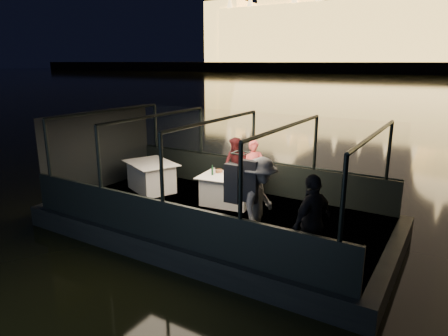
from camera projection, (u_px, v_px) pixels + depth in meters
The scene contains 28 objects.
river_water at pixel (440, 84), 76.17m from camera, with size 500.00×500.00×0.00m, color black.
boat_hull at pixel (216, 230), 10.12m from camera, with size 8.60×4.40×1.00m, color black.
boat_deck at pixel (216, 213), 9.99m from camera, with size 8.00×4.00×0.04m, color black.
gunwale_port at pixel (253, 176), 11.52m from camera, with size 8.00×0.08×0.90m, color black.
gunwale_starboard at pixel (164, 222), 8.22m from camera, with size 8.00×0.08×0.90m, color black.
cabin_glass_port at pixel (253, 137), 11.23m from camera, with size 8.00×0.02×1.40m, color #99B2B2, non-canonical shape.
cabin_glass_starboard at pixel (161, 168), 7.93m from camera, with size 8.00×0.02×1.40m, color #99B2B2, non-canonical shape.
cabin_roof_glass at pixel (215, 121), 9.40m from camera, with size 8.00×4.00×0.02m, color #99B2B2, non-canonical shape.
end_wall_fore at pixel (101, 149), 11.70m from camera, with size 0.02×4.00×2.30m, color black, non-canonical shape.
end_wall_aft at pixel (390, 195), 7.69m from camera, with size 0.02×4.00×2.30m, color black, non-canonical shape.
canopy_ribs at pixel (215, 168), 9.69m from camera, with size 8.00×4.00×2.30m, color black, non-canonical shape.
dining_table_central at pixel (227, 190), 10.44m from camera, with size 1.45×1.05×0.77m, color silver.
dining_table_aft at pixel (151, 178), 11.59m from camera, with size 1.58×1.14×0.84m, color silver.
chair_port_left at pixel (228, 181), 11.06m from camera, with size 0.43×0.43×0.91m, color black.
chair_port_right at pixel (245, 182), 10.93m from camera, with size 0.43×0.43×0.93m, color black.
coat_stand at pixel (240, 205), 7.90m from camera, with size 0.56×0.45×2.01m, color black, non-canonical shape.
person_woman_coral at pixel (253, 171), 10.91m from camera, with size 0.58×0.38×1.60m, color #E85554.
person_man_maroon at pixel (236, 168), 11.19m from camera, with size 0.77×0.60×1.61m, color #431216.
passenger_stripe at pixel (260, 207), 7.94m from camera, with size 1.20×0.68×1.86m, color silver.
passenger_dark at pixel (312, 223), 7.12m from camera, with size 1.04×0.44×1.77m, color black.
wine_bottle at pixel (212, 170), 10.42m from camera, with size 0.06×0.06×0.27m, color #14391F.
bread_basket at pixel (219, 171), 10.68m from camera, with size 0.20×0.20×0.08m, color brown.
amber_candle at pixel (234, 174), 10.42m from camera, with size 0.06×0.06×0.08m, color #FF9D3F.
plate_near at pixel (236, 179), 10.08m from camera, with size 0.23×0.23×0.01m, color white.
plate_far at pixel (221, 172), 10.69m from camera, with size 0.24×0.24×0.02m, color silver.
wine_glass_white at pixel (214, 171), 10.54m from camera, with size 0.06×0.06×0.17m, color silver, non-canonical shape.
wine_glass_red at pixel (246, 171), 10.51m from camera, with size 0.07×0.07×0.21m, color white, non-canonical shape.
wine_glass_empty at pixel (233, 173), 10.27m from camera, with size 0.06×0.06×0.17m, color silver, non-canonical shape.
Camera 1 is at (5.04, -7.90, 4.14)m, focal length 32.00 mm.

